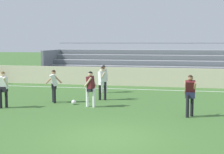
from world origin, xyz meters
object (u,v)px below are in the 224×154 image
player_white_on_ball (54,83)px  soccer_ball (74,102)px  bleacher_stand (202,66)px  player_dark_trailing_run (91,86)px  player_white_pressing_high (3,86)px  player_white_wide_left (104,76)px  player_dark_overlapping (190,92)px  player_white_wide_right (102,80)px

player_white_on_ball → soccer_ball: size_ratio=7.34×
bleacher_stand → player_dark_trailing_run: (-5.43, -10.35, -0.28)m
bleacher_stand → player_white_pressing_high: size_ratio=13.91×
player_white_on_ball → player_white_wide_left: player_white_on_ball is taller
player_white_wide_left → player_dark_overlapping: size_ratio=0.96×
player_dark_trailing_run → player_white_pressing_high: size_ratio=0.99×
player_white_on_ball → soccer_ball: bearing=-15.2°
bleacher_stand → player_white_wide_left: bleacher_stand is taller
player_dark_trailing_run → player_dark_overlapping: 4.56m
soccer_ball → player_white_pressing_high: bearing=-153.2°
player_white_on_ball → player_white_wide_left: bearing=66.1°
bleacher_stand → player_white_wide_left: 8.32m
player_dark_trailing_run → player_white_wide_left: bearing=95.4°
player_white_wide_left → player_dark_overlapping: (4.82, -5.64, 0.05)m
bleacher_stand → player_white_wide_right: bleacher_stand is taller
player_white_on_ball → soccer_ball: 1.43m
player_dark_trailing_run → player_white_wide_left: (-0.42, 4.44, -0.02)m
player_white_on_ball → player_white_wide_right: (2.16, 1.21, 0.07)m
bleacher_stand → player_white_on_ball: size_ratio=14.25×
bleacher_stand → soccer_ball: size_ratio=104.55×
player_dark_overlapping → soccer_ball: 5.67m
player_white_wide_left → player_dark_trailing_run: bearing=-84.6°
player_white_wide_left → player_dark_overlapping: player_dark_overlapping is taller
bleacher_stand → player_white_on_ball: bleacher_stand is taller
player_white_on_ball → soccer_ball: (1.11, -0.30, -0.84)m
player_white_wide_right → player_dark_overlapping: bearing=-36.1°
player_white_on_ball → player_white_wide_left: 4.06m
player_white_pressing_high → player_white_wide_left: bearing=58.2°
player_white_on_ball → bleacher_stand: bearing=52.1°
player_white_wide_left → player_white_pressing_high: 6.41m
soccer_ball → player_white_wide_left: bearing=82.4°
player_white_wide_right → player_dark_overlapping: (4.31, -3.14, -0.02)m
player_dark_trailing_run → soccer_ball: size_ratio=7.47×
player_white_on_ball → player_dark_overlapping: size_ratio=0.96×
bleacher_stand → soccer_ball: (-6.38, -9.92, -1.15)m
bleacher_stand → player_white_wide_right: bearing=-122.4°
player_dark_overlapping → player_white_wide_left: bearing=130.5°
player_white_pressing_high → bleacher_stand: bearing=50.9°
bleacher_stand → player_white_wide_left: (-5.85, -5.91, -0.30)m
player_dark_trailing_run → player_white_wide_left: player_dark_trailing_run is taller
bleacher_stand → player_white_wide_right: size_ratio=13.45×
bleacher_stand → player_dark_overlapping: bleacher_stand is taller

